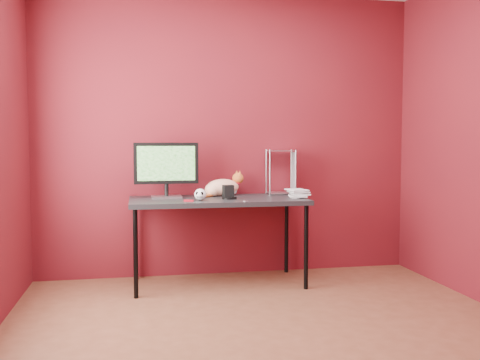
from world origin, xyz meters
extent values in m
cube|color=brown|center=(0.00, 0.00, 0.00)|extent=(3.50, 3.50, 0.01)
cube|color=#581019|center=(0.00, 1.75, 1.30)|extent=(3.50, 0.02, 2.60)
cube|color=#581019|center=(0.00, -1.75, 1.30)|extent=(3.50, 0.02, 2.60)
cube|color=black|center=(-0.15, 1.37, 0.73)|extent=(1.50, 0.70, 0.04)
cylinder|color=black|center=(-0.85, 1.07, 0.35)|extent=(0.04, 0.04, 0.71)
cylinder|color=black|center=(0.55, 1.07, 0.35)|extent=(0.04, 0.04, 0.71)
cylinder|color=black|center=(-0.85, 1.67, 0.35)|extent=(0.04, 0.04, 0.71)
cylinder|color=black|center=(0.55, 1.67, 0.35)|extent=(0.04, 0.04, 0.71)
cube|color=#AAAAAF|center=(-0.58, 1.47, 0.76)|extent=(0.26, 0.18, 0.02)
cylinder|color=black|center=(-0.58, 1.47, 0.82)|extent=(0.04, 0.04, 0.11)
cube|color=black|center=(-0.58, 1.47, 1.05)|extent=(0.55, 0.05, 0.35)
cube|color=#175215|center=(-0.58, 1.47, 1.05)|extent=(0.49, 0.02, 0.30)
ellipsoid|color=orange|center=(-0.08, 1.57, 0.83)|extent=(0.36, 0.27, 0.15)
ellipsoid|color=orange|center=(-0.17, 1.54, 0.81)|extent=(0.19, 0.19, 0.12)
sphere|color=white|center=(0.01, 1.60, 0.80)|extent=(0.10, 0.10, 0.10)
sphere|color=#C76126|center=(0.07, 1.63, 0.90)|extent=(0.10, 0.10, 0.10)
cone|color=#C76126|center=(0.09, 1.60, 0.95)|extent=(0.03, 0.03, 0.04)
cone|color=#C76126|center=(0.07, 1.65, 0.95)|extent=(0.03, 0.03, 0.04)
cylinder|color=#B00B1B|center=(0.06, 1.62, 0.86)|extent=(0.08, 0.08, 0.01)
cylinder|color=#C76126|center=(-0.23, 1.46, 0.76)|extent=(0.14, 0.14, 0.03)
ellipsoid|color=white|center=(-0.32, 1.23, 0.80)|extent=(0.10, 0.10, 0.10)
ellipsoid|color=black|center=(-0.34, 1.18, 0.81)|extent=(0.03, 0.01, 0.03)
ellipsoid|color=black|center=(-0.30, 1.18, 0.81)|extent=(0.03, 0.01, 0.03)
cube|color=black|center=(-0.32, 1.18, 0.78)|extent=(0.05, 0.02, 0.00)
cylinder|color=black|center=(-0.07, 1.28, 0.76)|extent=(0.10, 0.10, 0.02)
cube|color=black|center=(-0.07, 1.28, 0.82)|extent=(0.09, 0.09, 0.10)
imported|color=beige|center=(0.48, 1.33, 0.85)|extent=(0.19, 0.23, 0.20)
imported|color=beige|center=(0.48, 1.33, 1.06)|extent=(0.17, 0.22, 0.20)
imported|color=beige|center=(0.48, 1.33, 1.26)|extent=(0.16, 0.21, 0.20)
imported|color=beige|center=(0.48, 1.33, 1.46)|extent=(0.18, 0.22, 0.20)
cylinder|color=#AAAAAF|center=(0.36, 1.52, 0.96)|extent=(0.01, 0.01, 0.41)
cylinder|color=#AAAAAF|center=(0.60, 1.52, 0.96)|extent=(0.01, 0.01, 0.41)
cylinder|color=#AAAAAF|center=(0.36, 1.72, 0.96)|extent=(0.01, 0.01, 0.41)
cylinder|color=#AAAAAF|center=(0.60, 1.72, 0.96)|extent=(0.01, 0.01, 0.41)
cube|color=#AAAAAF|center=(0.48, 1.62, 0.76)|extent=(0.25, 0.21, 0.01)
cube|color=#AAAAAF|center=(0.48, 1.62, 1.15)|extent=(0.25, 0.21, 0.01)
cube|color=maroon|center=(-0.42, 1.15, 0.76)|extent=(0.08, 0.05, 0.02)
cube|color=black|center=(-0.03, 1.25, 0.76)|extent=(0.05, 0.04, 0.02)
cylinder|color=#AAAAAF|center=(0.04, 1.08, 0.75)|extent=(0.05, 0.05, 0.00)
camera|label=1|loc=(-0.83, -3.16, 1.23)|focal=40.00mm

